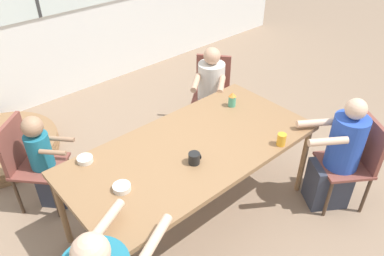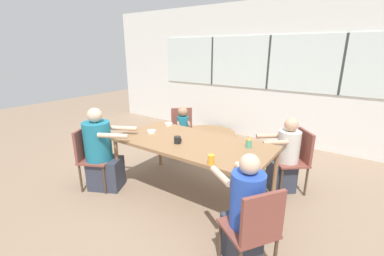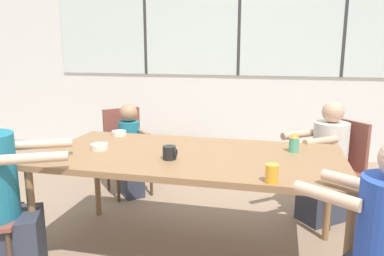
{
  "view_description": "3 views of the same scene",
  "coord_description": "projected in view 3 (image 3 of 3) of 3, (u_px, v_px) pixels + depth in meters",
  "views": [
    {
      "loc": [
        -1.52,
        -1.72,
        2.55
      ],
      "look_at": [
        0.0,
        0.0,
        0.93
      ],
      "focal_mm": 35.0,
      "sensor_mm": 36.0,
      "label": 1
    },
    {
      "loc": [
        1.75,
        -2.52,
        1.87
      ],
      "look_at": [
        0.0,
        0.0,
        0.93
      ],
      "focal_mm": 24.0,
      "sensor_mm": 36.0,
      "label": 2
    },
    {
      "loc": [
        0.56,
        -2.38,
        1.45
      ],
      "look_at": [
        0.0,
        0.0,
        0.93
      ],
      "focal_mm": 35.0,
      "sensor_mm": 36.0,
      "label": 3
    }
  ],
  "objects": [
    {
      "name": "ground_plane",
      "position": [
        192.0,
        254.0,
        2.7
      ],
      "size": [
        16.0,
        16.0,
        0.0
      ],
      "primitive_type": "plane",
      "color": "#8C725B"
    },
    {
      "name": "wall_back_with_windows",
      "position": [
        239.0,
        51.0,
        4.98
      ],
      "size": [
        8.4,
        0.08,
        2.8
      ],
      "color": "silver",
      "rests_on": "ground_plane"
    },
    {
      "name": "dining_table",
      "position": [
        192.0,
        161.0,
        2.55
      ],
      "size": [
        2.01,
        0.98,
        0.75
      ],
      "color": "olive",
      "rests_on": "ground_plane"
    },
    {
      "name": "chair_for_man_teal_shirt",
      "position": [
        340.0,
        161.0,
        3.2
      ],
      "size": [
        0.56,
        0.56,
        0.85
      ],
      "rotation": [
        0.0,
        0.0,
        -4.02
      ],
      "color": "brown",
      "rests_on": "ground_plane"
    },
    {
      "name": "chair_for_toddler",
      "position": [
        125.0,
        143.0,
        3.81
      ],
      "size": [
        0.56,
        0.56,
        0.85
      ],
      "rotation": [
        0.0,
        0.0,
        -2.41
      ],
      "color": "brown",
      "rests_on": "ground_plane"
    },
    {
      "name": "person_man_teal_shirt",
      "position": [
        326.0,
        168.0,
        3.14
      ],
      "size": [
        0.58,
        0.55,
        1.03
      ],
      "rotation": [
        0.0,
        0.0,
        -4.02
      ],
      "color": "#333847",
      "rests_on": "ground_plane"
    },
    {
      "name": "person_toddler",
      "position": [
        131.0,
        153.0,
        3.69
      ],
      "size": [
        0.39,
        0.4,
        0.92
      ],
      "rotation": [
        0.0,
        0.0,
        -2.41
      ],
      "color": "#333847",
      "rests_on": "ground_plane"
    },
    {
      "name": "coffee_mug",
      "position": [
        170.0,
        153.0,
        2.41
      ],
      "size": [
        0.09,
        0.09,
        0.09
      ],
      "color": "black",
      "rests_on": "dining_table"
    },
    {
      "name": "sippy_cup",
      "position": [
        294.0,
        142.0,
        2.58
      ],
      "size": [
        0.07,
        0.07,
        0.14
      ],
      "color": "#4CA57F",
      "rests_on": "dining_table"
    },
    {
      "name": "juice_glass",
      "position": [
        272.0,
        174.0,
        1.99
      ],
      "size": [
        0.07,
        0.07,
        0.1
      ],
      "color": "gold",
      "rests_on": "dining_table"
    },
    {
      "name": "bowl_white_shallow",
      "position": [
        99.0,
        147.0,
        2.65
      ],
      "size": [
        0.12,
        0.12,
        0.04
      ],
      "color": "silver",
      "rests_on": "dining_table"
    },
    {
      "name": "bowl_cereal",
      "position": [
        119.0,
        133.0,
        3.07
      ],
      "size": [
        0.12,
        0.12,
        0.04
      ],
      "color": "silver",
      "rests_on": "dining_table"
    },
    {
      "name": "folded_table_stack",
      "position": [
        154.0,
        158.0,
        4.8
      ],
      "size": [
        1.19,
        1.19,
        0.15
      ],
      "color": "olive",
      "rests_on": "ground_plane"
    }
  ]
}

